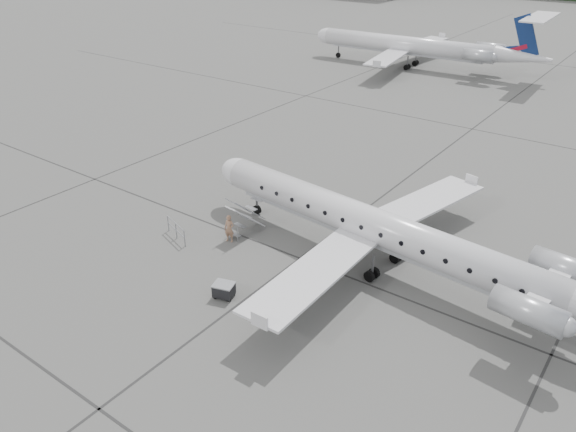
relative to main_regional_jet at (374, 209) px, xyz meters
The scene contains 7 objects.
ground 5.03m from the main_regional_jet, 92.67° to the right, with size 320.00×320.00×0.00m, color #575755.
main_regional_jet is the anchor object (origin of this frame).
airstair 7.95m from the main_regional_jet, 169.93° to the right, with size 0.85×2.33×2.05m, color silver, non-canonical shape.
passenger 8.46m from the main_regional_jet, 160.94° to the right, with size 0.59×0.39×1.63m, color #91684F.
safety_railing 11.50m from the main_regional_jet, 157.80° to the right, with size 2.20×0.08×1.00m, color gray, non-canonical shape.
baggage_cart 8.59m from the main_regional_jet, 122.01° to the right, with size 0.95×0.77×0.82m, color black, non-canonical shape.
bg_regional_left 46.77m from the main_regional_jet, 113.67° to the left, with size 27.95×20.12×7.33m, color silver, non-canonical shape.
Camera 1 is at (11.59, -19.26, 16.29)m, focal length 35.00 mm.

